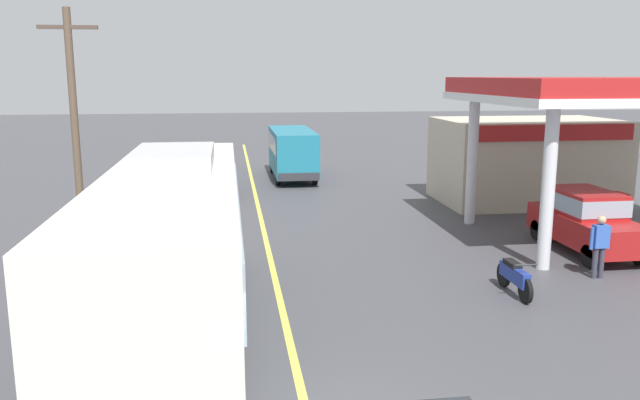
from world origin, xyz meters
The scene contains 10 objects.
ground centered at (0.00, 20.00, 0.00)m, with size 120.00×120.00×0.00m, color #424247.
lane_divider_stripe centered at (0.00, 15.00, 0.00)m, with size 0.16×50.00×0.01m, color #D8CC4C.
coach_bus_main centered at (-2.22, 4.35, 1.72)m, with size 2.60×11.04×3.69m.
gas_station_roadside centered at (10.99, 14.52, 2.63)m, with size 9.10×11.95×5.10m.
car_at_pump centered at (9.35, 9.12, 1.01)m, with size 1.70×4.20×1.82m.
minibus_opposing_lane centered at (2.08, 23.90, 1.47)m, with size 2.04×6.13×2.44m.
motorcycle_parked_forecourt centered at (5.60, 5.79, 0.44)m, with size 0.55×1.80×0.92m.
pedestrian_near_pump centered at (8.29, 6.64, 0.93)m, with size 0.55×0.22×1.66m.
car_trailing_behind_bus centered at (-2.09, 19.98, 1.01)m, with size 1.70×4.20×1.82m.
utility_pole_roadside centered at (-5.91, 13.13, 3.79)m, with size 1.80×0.24×7.22m.
Camera 1 is at (-1.08, -8.00, 5.21)m, focal length 35.74 mm.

